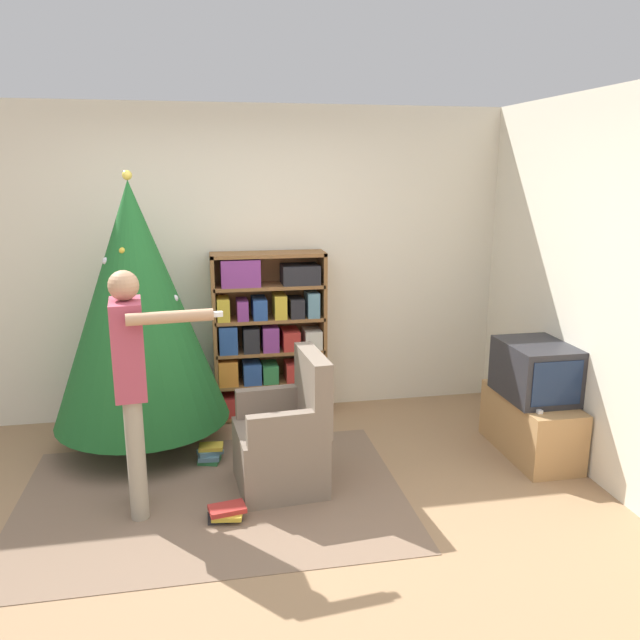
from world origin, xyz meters
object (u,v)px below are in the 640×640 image
Objects in this scene: bookshelf at (269,337)px; christmas_tree at (136,305)px; television at (535,371)px; standing_person at (132,374)px; armchair at (286,441)px.

christmas_tree is at bearing -158.05° from bookshelf.
christmas_tree reaches higher than television.
standing_person is at bearing -124.51° from bookshelf.
christmas_tree is 2.26× the size of armchair.
television is 0.28× the size of christmas_tree.
christmas_tree is 1.01m from standing_person.
armchair is at bearing -175.47° from television.
standing_person is at bearing -86.93° from christmas_tree.
standing_person reaches higher than bookshelf.
bookshelf is at bearing 174.18° from armchair.
bookshelf reaches higher than armchair.
standing_person is at bearing -173.99° from television.
christmas_tree is at bearing -135.06° from armchair.
bookshelf is at bearing 148.96° from television.
armchair is (-0.03, -1.25, -0.38)m from bookshelf.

